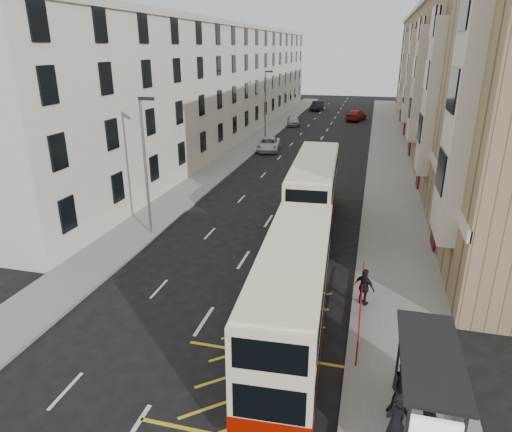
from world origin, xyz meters
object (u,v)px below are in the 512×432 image
(pedestrian_far, at_px, (364,287))
(car_red, at_px, (356,115))
(double_decker_rear, at_px, (314,192))
(pedestrian_mid, at_px, (404,390))
(car_silver, at_px, (293,120))
(car_dark, at_px, (317,106))
(bus_shelter, at_px, (435,386))
(street_lamp_near, at_px, (146,160))
(white_van, at_px, (269,144))
(double_decker_front, at_px, (292,297))
(pedestrian_near, at_px, (395,422))
(street_lamp_far, at_px, (266,102))

(pedestrian_far, bearing_deg, car_red, -52.79)
(double_decker_rear, xyz_separation_m, pedestrian_far, (3.46, -9.15, -1.23))
(pedestrian_mid, xyz_separation_m, pedestrian_far, (-1.35, 6.23, -0.10))
(car_silver, xyz_separation_m, car_dark, (1.21, 17.58, 0.07))
(car_silver, bearing_deg, bus_shelter, -87.07)
(bus_shelter, relative_size, street_lamp_near, 0.53)
(white_van, bearing_deg, car_silver, 84.22)
(street_lamp_near, distance_m, car_red, 50.78)
(pedestrian_mid, bearing_deg, bus_shelter, -47.29)
(street_lamp_near, relative_size, car_red, 1.47)
(pedestrian_far, bearing_deg, white_van, -35.65)
(double_decker_front, distance_m, pedestrian_near, 5.60)
(pedestrian_near, distance_m, car_red, 62.63)
(double_decker_rear, relative_size, pedestrian_mid, 5.84)
(pedestrian_far, distance_m, car_dark, 66.28)
(white_van, bearing_deg, bus_shelter, -77.67)
(car_silver, bearing_deg, double_decker_front, -90.98)
(bus_shelter, bearing_deg, car_red, 94.58)
(pedestrian_near, bearing_deg, car_dark, -115.80)
(double_decker_front, distance_m, pedestrian_far, 4.42)
(bus_shelter, height_order, pedestrian_far, bus_shelter)
(street_lamp_near, bearing_deg, street_lamp_far, 90.00)
(pedestrian_near, relative_size, car_dark, 0.37)
(pedestrian_far, bearing_deg, car_dark, -46.92)
(double_decker_front, xyz_separation_m, pedestrian_far, (2.57, 3.43, -1.09))
(double_decker_front, distance_m, car_red, 58.39)
(pedestrian_mid, height_order, car_red, pedestrian_mid)
(pedestrian_mid, bearing_deg, white_van, 116.36)
(pedestrian_far, height_order, car_red, pedestrian_far)
(bus_shelter, height_order, pedestrian_mid, bus_shelter)
(street_lamp_near, relative_size, pedestrian_far, 4.74)
(street_lamp_near, bearing_deg, bus_shelter, -40.14)
(street_lamp_near, bearing_deg, double_decker_rear, 22.86)
(pedestrian_far, bearing_deg, car_silver, -42.33)
(bus_shelter, relative_size, car_red, 0.78)
(double_decker_rear, xyz_separation_m, pedestrian_mid, (4.82, -15.38, -1.12))
(bus_shelter, relative_size, pedestrian_far, 2.52)
(car_dark, xyz_separation_m, car_red, (7.35, -10.52, -0.01))
(street_lamp_near, xyz_separation_m, pedestrian_near, (13.76, -12.81, -3.58))
(bus_shelter, xyz_separation_m, white_van, (-13.16, 37.41, -1.44))
(double_decker_rear, height_order, car_dark, double_decker_rear)
(bus_shelter, height_order, car_red, bus_shelter)
(double_decker_rear, height_order, pedestrian_near, double_decker_rear)
(street_lamp_far, bearing_deg, white_van, -72.85)
(car_dark, bearing_deg, bus_shelter, -78.06)
(pedestrian_mid, bearing_deg, double_decker_rear, 114.81)
(street_lamp_near, relative_size, car_silver, 1.85)
(street_lamp_near, distance_m, car_silver, 42.82)
(street_lamp_far, relative_size, car_silver, 1.85)
(double_decker_rear, xyz_separation_m, white_van, (-7.70, 21.12, -1.52))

